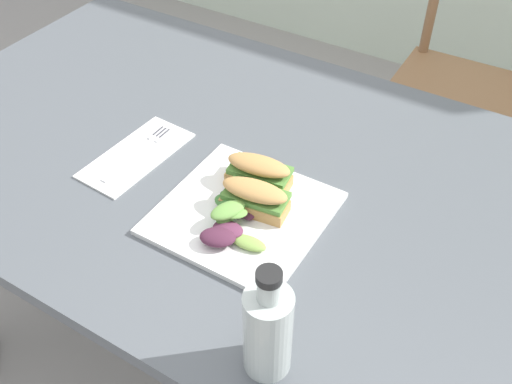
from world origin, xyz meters
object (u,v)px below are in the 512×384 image
chair_wooden_far (461,84)px  sandwich_half_front (255,197)px  dining_table (233,207)px  fork_on_napkin (142,149)px  bottle_cold_brew (268,334)px  sandwich_half_back (259,172)px  plate_lunch (244,212)px

chair_wooden_far → sandwich_half_front: size_ratio=7.21×
dining_table → chair_wooden_far: 1.01m
dining_table → chair_wooden_far: (0.21, 0.98, -0.17)m
fork_on_napkin → bottle_cold_brew: bearing=-31.6°
chair_wooden_far → sandwich_half_front: (-0.10, -1.07, 0.33)m
sandwich_half_back → fork_on_napkin: bearing=-173.8°
sandwich_half_back → bottle_cold_brew: size_ratio=0.64×
dining_table → fork_on_napkin: bearing=-158.7°
dining_table → sandwich_half_back: 0.18m
sandwich_half_front → chair_wooden_far: bearing=84.5°
fork_on_napkin → bottle_cold_brew: (0.44, -0.27, 0.06)m
sandwich_half_front → bottle_cold_brew: bearing=-55.4°
dining_table → sandwich_half_front: size_ratio=11.59×
dining_table → bottle_cold_brew: 0.47m
sandwich_half_back → fork_on_napkin: (-0.25, -0.03, -0.03)m
chair_wooden_far → bottle_cold_brew: bottle_cold_brew is taller
bottle_cold_brew → sandwich_half_front: bearing=124.6°
dining_table → sandwich_half_back: size_ratio=11.59×
sandwich_half_front → sandwich_half_back: 0.06m
plate_lunch → bottle_cold_brew: size_ratio=1.41×
dining_table → sandwich_half_front: 0.22m
fork_on_napkin → chair_wooden_far: bearing=70.1°
sandwich_half_back → fork_on_napkin: 0.25m
chair_wooden_far → bottle_cold_brew: size_ratio=4.59×
chair_wooden_far → sandwich_half_back: 1.07m
sandwich_half_front → fork_on_napkin: bearing=173.3°
chair_wooden_far → fork_on_napkin: chair_wooden_far is taller
dining_table → plate_lunch: 0.19m
sandwich_half_front → sandwich_half_back: (-0.03, 0.06, 0.00)m
sandwich_half_front → plate_lunch: bearing=-141.4°
chair_wooden_far → bottle_cold_brew: (0.06, -1.31, 0.36)m
bottle_cold_brew → sandwich_half_back: bearing=122.9°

